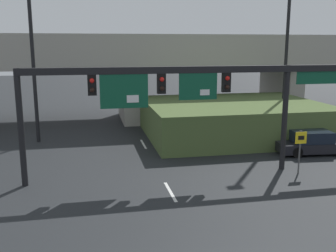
{
  "coord_description": "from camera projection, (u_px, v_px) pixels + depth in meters",
  "views": [
    {
      "loc": [
        -3.38,
        -7.7,
        6.43
      ],
      "look_at": [
        0.0,
        8.98,
        2.88
      ],
      "focal_mm": 42.0,
      "sensor_mm": 36.0,
      "label": 1
    }
  ],
  "objects": [
    {
      "name": "lane_markings",
      "position": [
        154.0,
        163.0,
        21.63
      ],
      "size": [
        0.14,
        28.47,
        0.01
      ],
      "color": "silver",
      "rests_on": "ground"
    },
    {
      "name": "signal_gantry",
      "position": [
        187.0,
        87.0,
        18.81
      ],
      "size": [
        16.95,
        0.44,
        5.4
      ],
      "color": "black",
      "rests_on": "ground"
    },
    {
      "name": "speed_limit_sign",
      "position": [
        300.0,
        146.0,
        19.61
      ],
      "size": [
        0.6,
        0.11,
        2.23
      ],
      "color": "#4C4C4C",
      "rests_on": "ground"
    },
    {
      "name": "highway_light_pole_near",
      "position": [
        289.0,
        16.0,
        28.57
      ],
      "size": [
        0.7,
        0.36,
        16.19
      ],
      "color": "black",
      "rests_on": "ground"
    },
    {
      "name": "overpass_bridge",
      "position": [
        128.0,
        62.0,
        33.21
      ],
      "size": [
        49.94,
        7.65,
        7.2
      ],
      "color": "#A39E93",
      "rests_on": "ground"
    },
    {
      "name": "grass_embankment",
      "position": [
        233.0,
        119.0,
        28.2
      ],
      "size": [
        12.23,
        9.91,
        2.39
      ],
      "color": "#4C6033",
      "rests_on": "ground"
    },
    {
      "name": "parked_sedan_near_right",
      "position": [
        312.0,
        143.0,
        23.57
      ],
      "size": [
        4.47,
        2.24,
        1.38
      ],
      "rotation": [
        0.0,
        0.0,
        -0.08
      ],
      "color": "black",
      "rests_on": "ground"
    }
  ]
}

